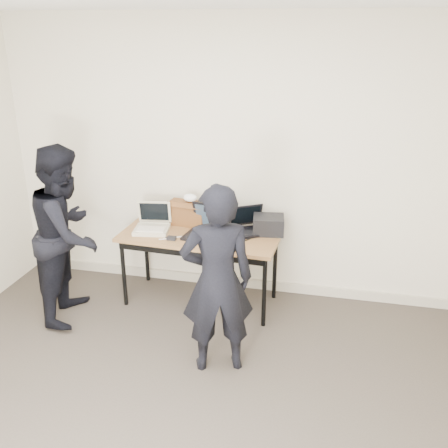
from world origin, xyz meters
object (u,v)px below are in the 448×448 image
(person_observer, at_px, (67,234))
(person_typist, at_px, (217,281))
(leather_satchel, at_px, (188,213))
(equipment_box, at_px, (268,225))
(laptop_center, at_px, (207,229))
(laptop_right, at_px, (249,226))
(laptop_beige, at_px, (152,225))
(desk, at_px, (199,241))

(person_observer, bearing_deg, person_typist, -116.62)
(leather_satchel, distance_m, equipment_box, 0.81)
(laptop_center, height_order, equipment_box, laptop_center)
(laptop_center, relative_size, laptop_right, 0.96)
(laptop_beige, bearing_deg, laptop_right, 2.79)
(laptop_right, bearing_deg, leather_satchel, 145.34)
(laptop_beige, height_order, person_observer, person_observer)
(laptop_beige, distance_m, laptop_right, 0.93)
(equipment_box, bearing_deg, laptop_right, -179.49)
(person_typist, bearing_deg, desk, -86.48)
(laptop_beige, bearing_deg, laptop_center, -8.56)
(person_typist, bearing_deg, equipment_box, -121.02)
(equipment_box, xyz_separation_m, person_observer, (-1.74, -0.64, 0.01))
(leather_satchel, xyz_separation_m, person_typist, (0.58, -1.17, -0.08))
(laptop_center, distance_m, laptop_right, 0.41)
(laptop_center, bearing_deg, person_typist, -62.36)
(desk, xyz_separation_m, laptop_beige, (-0.47, 0.01, 0.11))
(equipment_box, bearing_deg, leather_satchel, 177.48)
(laptop_beige, distance_m, leather_satchel, 0.37)
(desk, distance_m, leather_satchel, 0.34)
(desk, distance_m, equipment_box, 0.67)
(laptop_right, distance_m, leather_satchel, 0.63)
(laptop_right, bearing_deg, person_typist, -123.57)
(laptop_beige, relative_size, person_typist, 0.24)
(laptop_center, bearing_deg, laptop_right, 35.16)
(person_observer, bearing_deg, laptop_center, -77.48)
(laptop_right, relative_size, equipment_box, 1.54)
(leather_satchel, bearing_deg, person_observer, -136.68)
(laptop_beige, height_order, laptop_center, laptop_center)
(desk, height_order, equipment_box, equipment_box)
(laptop_beige, bearing_deg, equipment_box, 1.08)
(laptop_right, distance_m, person_typist, 1.13)
(laptop_beige, xyz_separation_m, laptop_center, (0.55, -0.00, 0.01))
(desk, relative_size, person_typist, 1.00)
(desk, height_order, laptop_center, laptop_center)
(laptop_center, xyz_separation_m, leather_satchel, (-0.26, 0.22, 0.06))
(laptop_right, xyz_separation_m, person_typist, (-0.05, -1.13, -0.01))
(desk, xyz_separation_m, equipment_box, (0.63, 0.19, 0.14))
(laptop_center, height_order, leather_satchel, laptop_center)
(laptop_beige, bearing_deg, desk, -9.81)
(desk, distance_m, person_observer, 1.21)
(person_observer, bearing_deg, equipment_box, -78.39)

